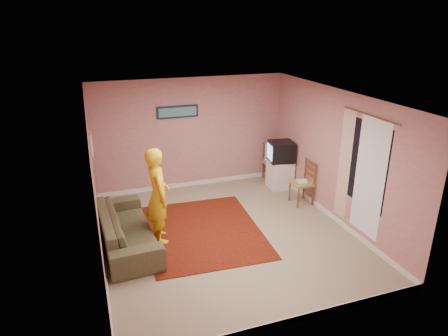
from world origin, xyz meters
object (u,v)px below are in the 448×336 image
object	(u,v)px
sofa	(127,228)
chair_a	(273,158)
tv_cabinet	(280,174)
crt_tv	(281,151)
person	(158,195)
chair_b	(302,178)

from	to	relation	value
sofa	chair_a	bearing A→B (deg)	-66.25
tv_cabinet	crt_tv	bearing A→B (deg)	170.56
chair_a	person	xyz separation A→B (m)	(-3.19, -1.96, 0.31)
crt_tv	sofa	xyz separation A→B (m)	(-3.74, -1.43, -0.59)
tv_cabinet	chair_b	xyz separation A→B (m)	(0.05, -0.93, 0.26)
chair_a	sofa	xyz separation A→B (m)	(-3.79, -1.94, -0.25)
crt_tv	person	bearing A→B (deg)	-145.90
tv_cabinet	chair_a	bearing A→B (deg)	85.59
chair_a	person	bearing A→B (deg)	-143.72
crt_tv	person	size ratio (longest dim) A/B	0.36
crt_tv	tv_cabinet	bearing A→B (deg)	-0.00
chair_b	chair_a	bearing A→B (deg)	179.89
crt_tv	chair_a	distance (m)	0.61
chair_a	chair_b	distance (m)	1.44
person	chair_b	bearing A→B (deg)	-82.60
tv_cabinet	person	bearing A→B (deg)	-155.39
crt_tv	chair_b	xyz separation A→B (m)	(0.06, -0.93, -0.32)
tv_cabinet	crt_tv	size ratio (longest dim) A/B	1.07
chair_b	sofa	size ratio (longest dim) A/B	0.24
tv_cabinet	sofa	size ratio (longest dim) A/B	0.30
person	chair_a	bearing A→B (deg)	-60.22
person	sofa	bearing A→B (deg)	86.52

